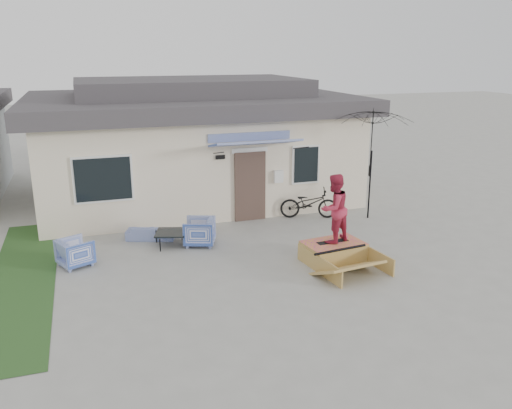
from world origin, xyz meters
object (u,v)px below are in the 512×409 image
object	(u,v)px
bicycle	(309,200)
skater	(334,207)
armchair_right	(199,230)
armchair_left	(75,251)
coffee_table	(171,239)
patio_umbrella	(371,162)
skate_ramp	(333,252)
loveseat	(151,230)
skateboard	(333,241)

from	to	relation	value
bicycle	skater	distance (m)	3.52
armchair_right	bicycle	xyz separation A→B (m)	(3.70, 1.23, 0.17)
armchair_left	coffee_table	world-z (taller)	armchair_left
patio_umbrella	skate_ramp	size ratio (longest dim) A/B	1.28
armchair_right	coffee_table	distance (m)	0.77
armchair_left	bicycle	xyz separation A→B (m)	(6.82, 1.67, 0.19)
loveseat	bicycle	distance (m)	4.89
coffee_table	skateboard	size ratio (longest dim) A/B	0.96
skate_ramp	loveseat	bearing A→B (deg)	136.25
skater	skateboard	bearing A→B (deg)	180.00
armchair_right	patio_umbrella	bearing A→B (deg)	116.83
patio_umbrella	bicycle	bearing A→B (deg)	161.32
loveseat	skate_ramp	xyz separation A→B (m)	(4.03, -2.99, -0.02)
armchair_right	patio_umbrella	distance (m)	5.64
armchair_left	skateboard	distance (m)	6.20
coffee_table	bicycle	xyz separation A→B (m)	(4.43, 1.06, 0.37)
armchair_right	coffee_table	xyz separation A→B (m)	(-0.72, 0.17, -0.21)
bicycle	skate_ramp	world-z (taller)	bicycle
skateboard	armchair_left	bearing A→B (deg)	160.27
patio_umbrella	armchair_right	bearing A→B (deg)	-173.24
armchair_right	bicycle	bearing A→B (deg)	128.45
skate_ramp	patio_umbrella	bearing A→B (deg)	39.99
skateboard	skater	xyz separation A→B (m)	(0.00, 0.00, 0.87)
patio_umbrella	loveseat	bearing A→B (deg)	178.19
armchair_left	skate_ramp	size ratio (longest dim) A/B	0.39
armchair_left	armchair_right	xyz separation A→B (m)	(3.12, 0.44, 0.03)
skateboard	skater	bearing A→B (deg)	0.00
skateboard	skater	world-z (taller)	skater
armchair_left	skater	world-z (taller)	skater
armchair_left	skater	size ratio (longest dim) A/B	0.44
loveseat	armchair_left	size ratio (longest dim) A/B	1.77
bicycle	skateboard	xyz separation A→B (m)	(-0.85, -3.32, -0.07)
armchair_left	skater	xyz separation A→B (m)	(5.98, -1.64, 0.99)
bicycle	coffee_table	bearing A→B (deg)	122.31
coffee_table	skater	world-z (taller)	skater
armchair_right	skater	bearing A→B (deg)	73.92
armchair_right	skateboard	size ratio (longest dim) A/B	0.99
patio_umbrella	skate_ramp	bearing A→B (deg)	-132.81
skate_ramp	armchair_left	bearing A→B (deg)	157.03
coffee_table	bicycle	bearing A→B (deg)	13.44
loveseat	bicycle	size ratio (longest dim) A/B	0.74
skate_ramp	skater	bearing A→B (deg)	90.00
loveseat	coffee_table	size ratio (longest dim) A/B	1.69
armchair_right	skater	distance (m)	3.67
armchair_left	armchair_right	world-z (taller)	armchair_right
loveseat	coffee_table	world-z (taller)	loveseat
loveseat	skater	xyz separation A→B (m)	(4.02, -2.94, 1.11)
patio_umbrella	skate_ramp	world-z (taller)	patio_umbrella
patio_umbrella	skateboard	xyz separation A→B (m)	(-2.58, -2.73, -1.25)
armchair_left	skater	bearing A→B (deg)	-129.91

